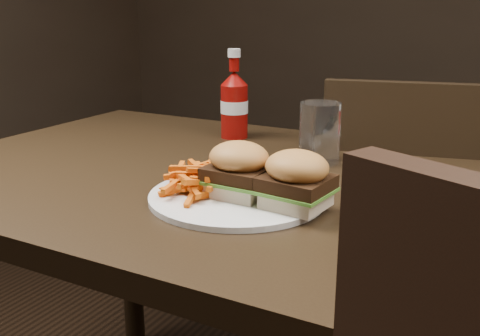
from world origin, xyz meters
The scene contains 8 objects.
dining_table centered at (0.00, 0.00, 0.73)m, with size 1.20×0.80×0.04m, color black.
chair_far centered at (0.24, 0.50, 0.43)m, with size 0.44×0.44×0.04m, color black.
plate centered at (0.08, -0.12, 0.76)m, with size 0.28×0.28×0.01m, color white.
sandwich_half_a centered at (0.09, -0.12, 0.77)m, with size 0.09×0.08×0.02m, color beige.
sandwich_half_b centered at (0.19, -0.13, 0.77)m, with size 0.09×0.08×0.02m, color #C8B194.
fries_pile centered at (0.02, -0.13, 0.78)m, with size 0.12×0.12×0.05m, color #D33300, non-canonical shape.
ketchup_bottle centered at (-0.13, 0.26, 0.81)m, with size 0.06×0.06×0.12m, color maroon.
tumbler centered at (0.12, 0.15, 0.81)m, with size 0.08×0.08×0.13m, color white.
Camera 1 is at (0.49, -0.86, 1.05)m, focal length 42.00 mm.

